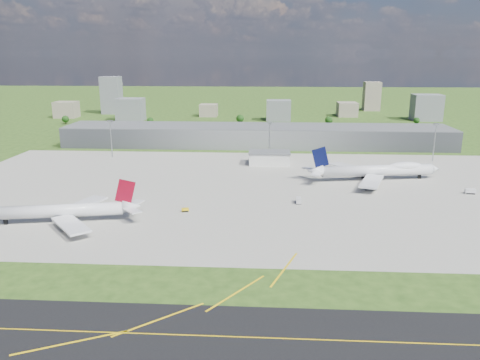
# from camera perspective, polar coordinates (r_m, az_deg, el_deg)

# --- Properties ---
(ground) EXTENTS (1400.00, 1400.00, 0.00)m
(ground) POSITION_cam_1_polar(r_m,az_deg,el_deg) (356.94, 1.97, 3.79)
(ground) COLOR #294816
(ground) RESTS_ON ground
(apron) EXTENTS (360.00, 190.00, 0.08)m
(apron) POSITION_cam_1_polar(r_m,az_deg,el_deg) (249.92, 3.60, -1.20)
(apron) COLOR gray
(apron) RESTS_ON ground
(terminal) EXTENTS (300.00, 42.00, 15.00)m
(terminal) POSITION_cam_1_polar(r_m,az_deg,el_deg) (370.31, 2.05, 5.38)
(terminal) COLOR slate
(terminal) RESTS_ON ground
(ops_building) EXTENTS (26.00, 16.00, 8.00)m
(ops_building) POSITION_cam_1_polar(r_m,az_deg,el_deg) (307.09, 3.60, 2.66)
(ops_building) COLOR silver
(ops_building) RESTS_ON ground
(mast_west) EXTENTS (3.50, 2.00, 25.90)m
(mast_west) POSITION_cam_1_polar(r_m,az_deg,el_deg) (337.18, -15.50, 5.63)
(mast_west) COLOR gray
(mast_west) RESTS_ON ground
(mast_center) EXTENTS (3.50, 2.00, 25.90)m
(mast_center) POSITION_cam_1_polar(r_m,az_deg,el_deg) (319.21, 3.64, 5.64)
(mast_center) COLOR gray
(mast_center) RESTS_ON ground
(mast_east) EXTENTS (3.50, 2.00, 25.90)m
(mast_east) POSITION_cam_1_polar(r_m,az_deg,el_deg) (338.09, 22.70, 5.03)
(mast_east) COLOR gray
(mast_east) RESTS_ON ground
(airliner_red_twin) EXTENTS (66.74, 51.36, 18.41)m
(airliner_red_twin) POSITION_cam_1_polar(r_m,az_deg,el_deg) (214.70, -20.66, -3.58)
(airliner_red_twin) COLOR silver
(airliner_red_twin) RESTS_ON ground
(airliner_blue_quad) EXTENTS (77.60, 60.20, 20.34)m
(airliner_blue_quad) POSITION_cam_1_polar(r_m,az_deg,el_deg) (278.48, 16.36, 1.11)
(airliner_blue_quad) COLOR silver
(airliner_blue_quad) RESTS_ON ground
(tug_yellow) EXTENTS (3.62, 2.58, 1.66)m
(tug_yellow) POSITION_cam_1_polar(r_m,az_deg,el_deg) (216.44, -6.70, -3.65)
(tug_yellow) COLOR yellow
(tug_yellow) RESTS_ON ground
(van_white_near) EXTENTS (2.58, 5.47, 2.74)m
(van_white_near) POSITION_cam_1_polar(r_m,az_deg,el_deg) (228.62, 7.16, -2.50)
(van_white_near) COLOR beige
(van_white_near) RESTS_ON ground
(van_white_far) EXTENTS (5.28, 2.87, 2.61)m
(van_white_far) POSITION_cam_1_polar(r_m,az_deg,el_deg) (269.68, 26.25, -1.26)
(van_white_far) COLOR silver
(van_white_far) RESTS_ON ground
(bldg_far_w) EXTENTS (24.00, 20.00, 18.00)m
(bldg_far_w) POSITION_cam_1_polar(r_m,az_deg,el_deg) (571.19, -20.41, 8.05)
(bldg_far_w) COLOR gray
(bldg_far_w) RESTS_ON ground
(bldg_w) EXTENTS (28.00, 22.00, 24.00)m
(bldg_w) POSITION_cam_1_polar(r_m,az_deg,el_deg) (524.72, -13.20, 8.37)
(bldg_w) COLOR slate
(bldg_w) RESTS_ON ground
(bldg_cw) EXTENTS (20.00, 18.00, 14.00)m
(bldg_cw) POSITION_cam_1_polar(r_m,az_deg,el_deg) (547.86, -3.84, 8.48)
(bldg_cw) COLOR gray
(bldg_cw) RESTS_ON ground
(bldg_c) EXTENTS (26.00, 20.00, 22.00)m
(bldg_c) POSITION_cam_1_polar(r_m,az_deg,el_deg) (513.42, 4.72, 8.46)
(bldg_c) COLOR slate
(bldg_c) RESTS_ON ground
(bldg_ce) EXTENTS (22.00, 24.00, 16.00)m
(bldg_ce) POSITION_cam_1_polar(r_m,az_deg,el_deg) (560.87, 12.91, 8.39)
(bldg_ce) COLOR gray
(bldg_ce) RESTS_ON ground
(bldg_e) EXTENTS (30.00, 22.00, 28.00)m
(bldg_e) POSITION_cam_1_polar(r_m,az_deg,el_deg) (550.27, 21.78, 8.21)
(bldg_e) COLOR slate
(bldg_e) RESTS_ON ground
(bldg_tall_w) EXTENTS (22.00, 20.00, 44.00)m
(bldg_tall_w) POSITION_cam_1_polar(r_m,az_deg,el_deg) (592.74, -15.39, 9.94)
(bldg_tall_w) COLOR slate
(bldg_tall_w) RESTS_ON ground
(bldg_tall_e) EXTENTS (20.00, 18.00, 36.00)m
(bldg_tall_e) POSITION_cam_1_polar(r_m,az_deg,el_deg) (626.04, 15.75, 9.80)
(bldg_tall_e) COLOR gray
(bldg_tall_e) RESTS_ON ground
(tree_far_w) EXTENTS (7.20, 7.20, 8.80)m
(tree_far_w) POSITION_cam_1_polar(r_m,az_deg,el_deg) (518.18, -20.51, 6.98)
(tree_far_w) COLOR #382314
(tree_far_w) RESTS_ON ground
(tree_w) EXTENTS (6.75, 6.75, 8.25)m
(tree_w) POSITION_cam_1_polar(r_m,az_deg,el_deg) (484.18, -10.88, 7.11)
(tree_w) COLOR #382314
(tree_w) RESTS_ON ground
(tree_c) EXTENTS (8.10, 8.10, 9.90)m
(tree_c) POSITION_cam_1_polar(r_m,az_deg,el_deg) (485.01, 0.01, 7.51)
(tree_c) COLOR #382314
(tree_c) RESTS_ON ground
(tree_e) EXTENTS (7.65, 7.65, 9.35)m
(tree_e) POSITION_cam_1_polar(r_m,az_deg,el_deg) (483.17, 10.77, 7.18)
(tree_e) COLOR #382314
(tree_e) RESTS_ON ground
(tree_far_e) EXTENTS (6.30, 6.30, 7.70)m
(tree_far_e) POSITION_cam_1_polar(r_m,az_deg,el_deg) (512.18, 20.73, 6.80)
(tree_far_e) COLOR #382314
(tree_far_e) RESTS_ON ground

